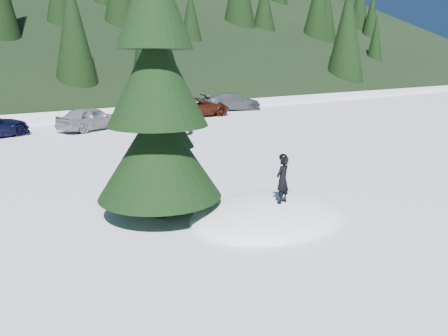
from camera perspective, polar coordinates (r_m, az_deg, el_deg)
ground at (r=11.65m, az=5.82°, el=-6.36°), size 200.00×200.00×0.00m
snow_mound at (r=11.65m, az=5.82°, el=-6.36°), size 4.48×3.52×0.96m
spruce_tall at (r=11.09m, az=-8.79°, el=10.11°), size 3.20×3.20×8.60m
spruce_short at (r=12.92m, az=-7.83°, el=5.19°), size 2.20×2.20×5.37m
child_skier at (r=11.13m, az=7.65°, el=-1.55°), size 0.49×0.37×1.20m
adult_0 at (r=22.87m, az=-8.12°, el=5.54°), size 0.99×0.99×1.62m
adult_1 at (r=24.62m, az=-4.52°, el=6.28°), size 1.01×0.95×1.68m
adult_2 at (r=26.15m, az=-9.06°, el=6.51°), size 0.90×1.18×1.61m
car_4 at (r=27.42m, az=-16.99°, el=6.21°), size 4.50×2.90×1.43m
car_5 at (r=32.64m, az=-9.87°, el=7.57°), size 4.06×2.01×1.28m
car_6 at (r=33.22m, az=-3.52°, el=7.95°), size 5.26×2.82×1.40m
car_7 at (r=37.45m, az=0.99°, el=8.68°), size 5.49×3.50×1.48m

